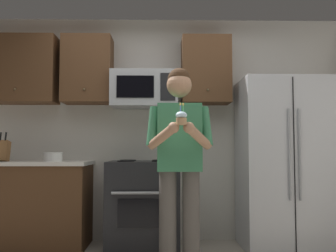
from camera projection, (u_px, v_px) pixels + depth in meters
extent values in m
cube|color=beige|center=(158.00, 128.00, 4.50)|extent=(4.40, 0.10, 2.60)
cube|color=black|center=(143.00, 204.00, 4.05)|extent=(0.76, 0.66, 0.92)
cube|color=black|center=(142.00, 213.00, 3.71)|extent=(0.48, 0.01, 0.28)
cylinder|color=#99999E|center=(142.00, 193.00, 3.70)|extent=(0.60, 0.03, 0.03)
cylinder|color=black|center=(126.00, 161.00, 3.94)|extent=(0.18, 0.18, 0.01)
cylinder|color=black|center=(160.00, 161.00, 3.95)|extent=(0.18, 0.18, 0.01)
cylinder|color=black|center=(128.00, 160.00, 4.22)|extent=(0.18, 0.18, 0.01)
cylinder|color=black|center=(160.00, 160.00, 4.22)|extent=(0.18, 0.18, 0.01)
cube|color=#9EA0A5|center=(144.00, 90.00, 4.25)|extent=(0.74, 0.40, 0.40)
cube|color=black|center=(135.00, 87.00, 4.04)|extent=(0.40, 0.01, 0.24)
cube|color=black|center=(168.00, 87.00, 4.05)|extent=(0.16, 0.01, 0.30)
cube|color=#B7BABF|center=(283.00, 163.00, 4.07)|extent=(0.90, 0.72, 1.80)
cylinder|color=gray|center=(290.00, 154.00, 3.70)|extent=(0.02, 0.02, 0.90)
cylinder|color=gray|center=(300.00, 154.00, 3.70)|extent=(0.02, 0.02, 0.90)
cube|color=black|center=(295.00, 164.00, 3.70)|extent=(0.01, 0.01, 1.74)
cube|color=#4C301C|center=(22.00, 70.00, 4.29)|extent=(0.80, 0.34, 0.76)
sphere|color=brown|center=(15.00, 89.00, 4.09)|extent=(0.03, 0.03, 0.03)
cube|color=#4C301C|center=(88.00, 70.00, 4.30)|extent=(0.55, 0.34, 0.76)
sphere|color=brown|center=(84.00, 89.00, 4.11)|extent=(0.03, 0.03, 0.03)
cube|color=#4C301C|center=(206.00, 71.00, 4.33)|extent=(0.55, 0.34, 0.76)
sphere|color=brown|center=(208.00, 90.00, 4.13)|extent=(0.03, 0.03, 0.03)
cube|color=#4C301C|center=(22.00, 206.00, 4.05)|extent=(1.40, 0.62, 0.88)
cube|color=beige|center=(23.00, 163.00, 4.08)|extent=(1.44, 0.66, 0.04)
cube|color=brown|center=(1.00, 151.00, 4.03)|extent=(0.16, 0.15, 0.24)
cylinder|color=black|center=(1.00, 136.00, 4.02)|extent=(0.02, 0.04, 0.09)
cylinder|color=black|center=(6.00, 136.00, 4.02)|extent=(0.02, 0.04, 0.09)
cylinder|color=white|center=(53.00, 157.00, 4.04)|extent=(0.20, 0.20, 0.09)
torus|color=white|center=(53.00, 153.00, 4.04)|extent=(0.21, 0.21, 0.01)
cylinder|color=#4C4742|center=(168.00, 222.00, 3.22)|extent=(0.15, 0.15, 0.86)
cylinder|color=#4C4742|center=(191.00, 222.00, 3.23)|extent=(0.15, 0.15, 0.86)
cube|color=#33724C|center=(179.00, 138.00, 3.27)|extent=(0.38, 0.22, 0.58)
sphere|color=#A37556|center=(179.00, 85.00, 3.30)|extent=(0.22, 0.22, 0.22)
sphere|color=#382314|center=(179.00, 80.00, 3.31)|extent=(0.20, 0.20, 0.20)
cylinder|color=#33724C|center=(153.00, 126.00, 3.24)|extent=(0.15, 0.18, 0.35)
cylinder|color=#A37556|center=(162.00, 137.00, 3.08)|extent=(0.26, 0.33, 0.21)
sphere|color=#A37556|center=(174.00, 128.00, 2.96)|extent=(0.09, 0.09, 0.09)
cylinder|color=#33724C|center=(205.00, 126.00, 3.25)|extent=(0.15, 0.18, 0.35)
cylinder|color=#A37556|center=(199.00, 137.00, 3.08)|extent=(0.26, 0.33, 0.21)
sphere|color=#A37556|center=(189.00, 128.00, 2.96)|extent=(0.09, 0.09, 0.09)
cylinder|color=#A87F56|center=(181.00, 121.00, 2.94)|extent=(0.08, 0.08, 0.06)
ellipsoid|color=silver|center=(181.00, 115.00, 2.94)|extent=(0.09, 0.09, 0.06)
cylinder|color=#4CBF66|center=(183.00, 109.00, 2.95)|extent=(0.01, 0.01, 0.06)
ellipsoid|color=#FFD159|center=(183.00, 104.00, 2.95)|extent=(0.01, 0.01, 0.02)
cylinder|color=#F2D84C|center=(180.00, 109.00, 2.96)|extent=(0.01, 0.01, 0.06)
ellipsoid|color=#FFD159|center=(180.00, 104.00, 2.96)|extent=(0.01, 0.01, 0.02)
cylinder|color=#4C7FE5|center=(180.00, 109.00, 2.93)|extent=(0.01, 0.01, 0.06)
ellipsoid|color=#FFD159|center=(180.00, 104.00, 2.94)|extent=(0.01, 0.01, 0.02)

